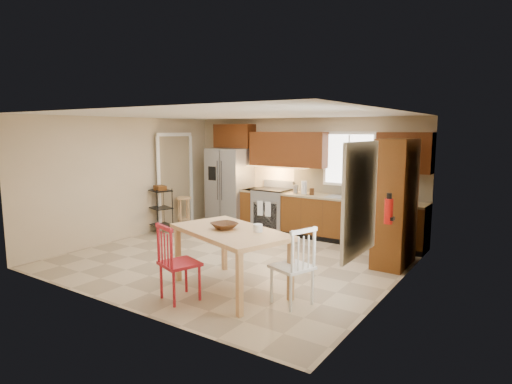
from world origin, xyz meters
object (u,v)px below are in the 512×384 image
object	(u,v)px
refrigerator	(230,187)
table_jar	(258,230)
fire_extinguisher	(389,211)
utility_cart	(161,210)
chair_white	(292,265)
pantry	(395,203)
chair_red	(180,262)
range_stove	(272,210)
soap_bottle	(359,195)
bar_stool	(184,212)
table_bowl	(224,229)
dining_table	(231,260)

from	to	relation	value
refrigerator	table_jar	distance (m)	4.37
fire_extinguisher	utility_cart	world-z (taller)	fire_extinguisher
chair_white	table_jar	xyz separation A→B (m)	(-0.57, 0.06, 0.38)
pantry	chair_red	world-z (taller)	pantry
range_stove	soap_bottle	distance (m)	2.10
fire_extinguisher	chair_red	distance (m)	2.98
bar_stool	chair_white	bearing A→B (deg)	-38.00
fire_extinguisher	table_bowl	bearing A→B (deg)	-143.97
dining_table	utility_cart	size ratio (longest dim) A/B	1.77
pantry	table_jar	distance (m)	2.60
soap_bottle	table_jar	distance (m)	3.22
pantry	table_bowl	bearing A→B (deg)	-124.80
soap_bottle	dining_table	size ratio (longest dim) A/B	0.11
refrigerator	chair_red	world-z (taller)	refrigerator
range_stove	bar_stool	distance (m)	2.06
table_bowl	table_jar	distance (m)	0.50
soap_bottle	bar_stool	bearing A→B (deg)	-168.18
range_stove	table_bowl	bearing A→B (deg)	-69.08
soap_bottle	dining_table	world-z (taller)	soap_bottle
chair_red	table_jar	distance (m)	1.12
range_stove	table_jar	size ratio (longest dim) A/B	5.50
chair_white	utility_cart	xyz separation A→B (m)	(-4.31, 1.84, -0.02)
chair_white	table_bowl	xyz separation A→B (m)	(-1.06, -0.05, 0.35)
fire_extinguisher	bar_stool	xyz separation A→B (m)	(-5.03, 1.14, -0.74)
chair_red	table_jar	world-z (taller)	chair_red
dining_table	chair_red	world-z (taller)	chair_red
pantry	table_bowl	world-z (taller)	pantry
fire_extinguisher	utility_cart	bearing A→B (deg)	174.18
utility_cart	chair_red	bearing A→B (deg)	-20.62
fire_extinguisher	chair_white	distance (m)	1.66
pantry	dining_table	xyz separation A→B (m)	(-1.57, -2.42, -0.62)
chair_red	dining_table	bearing A→B (deg)	80.41
pantry	chair_red	size ratio (longest dim) A/B	2.04
table_bowl	utility_cart	size ratio (longest dim) A/B	0.36
fire_extinguisher	table_bowl	size ratio (longest dim) A/B	1.02
refrigerator	fire_extinguisher	xyz separation A→B (m)	(4.33, -1.98, 0.19)
soap_bottle	table_jar	bearing A→B (deg)	-94.24
refrigerator	range_stove	distance (m)	1.24
bar_stool	utility_cart	bearing A→B (deg)	-107.24
dining_table	table_bowl	distance (m)	0.45
table_bowl	bar_stool	size ratio (longest dim) A/B	0.49
pantry	utility_cart	world-z (taller)	pantry
pantry	table_jar	bearing A→B (deg)	-117.24
fire_extinguisher	dining_table	distance (m)	2.34
chair_red	table_jar	bearing A→B (deg)	64.74
refrigerator	soap_bottle	xyz separation A→B (m)	(3.18, -0.02, 0.09)
range_stove	utility_cart	distance (m)	2.47
pantry	chair_red	bearing A→B (deg)	-122.05
refrigerator	range_stove	xyz separation A→B (m)	(1.15, 0.06, -0.45)
table_bowl	fire_extinguisher	bearing A→B (deg)	36.03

